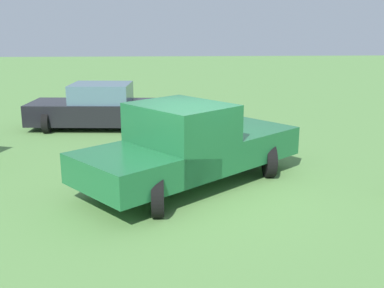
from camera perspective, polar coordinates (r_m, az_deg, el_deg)
ground_plane at (r=9.62m, az=0.61°, el=-5.99°), size 80.00×80.00×0.00m
pickup_truck at (r=9.76m, az=-0.56°, el=0.00°), size 4.76×5.13×1.79m
sedan_near at (r=15.66m, az=-11.54°, el=4.38°), size 2.39×4.38×1.47m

